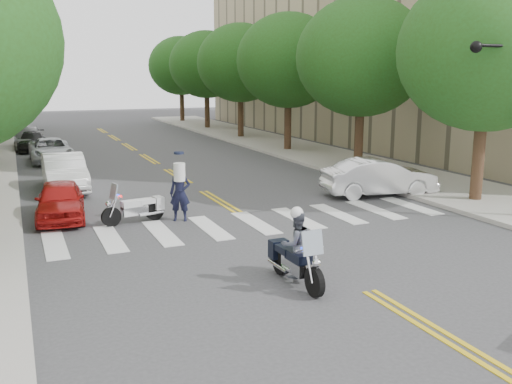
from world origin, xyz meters
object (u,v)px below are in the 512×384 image
motorcycle_police (295,249)px  convertible (379,177)px  motorcycle_parked (139,208)px  officer_standing (180,193)px

motorcycle_police → convertible: bearing=-137.0°
motorcycle_police → convertible: (7.49, 7.39, -0.07)m
convertible → motorcycle_parked: bearing=102.7°
motorcycle_police → motorcycle_parked: bearing=-74.4°
motorcycle_parked → convertible: bearing=-99.8°
motorcycle_parked → convertible: 9.67m
motorcycle_police → motorcycle_parked: motorcycle_police is taller
motorcycle_police → officer_standing: 6.71m
motorcycle_parked → officer_standing: officer_standing is taller
motorcycle_police → officer_standing: bearing=-84.3°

